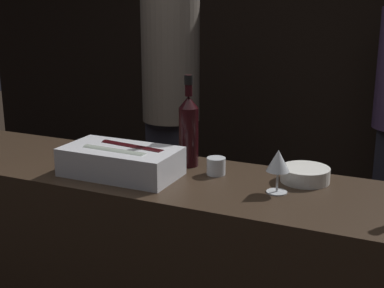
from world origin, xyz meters
The scene contains 7 objects.
wall_back_chalkboard centered at (0.00, 2.69, 1.40)m, with size 6.40×0.06×2.80m.
ice_bin_with_bottles centered at (-0.24, 0.19, 1.01)m, with size 0.42×0.22×0.11m.
bowl_white centered at (0.38, 0.39, 0.98)m, with size 0.17×0.17×0.05m.
wine_glass centered at (0.32, 0.25, 1.06)m, with size 0.08×0.08×0.15m.
candle_votive centered at (0.07, 0.34, 0.98)m, with size 0.07×0.07×0.06m.
red_wine_bottle_black_foil centered at (-0.06, 0.39, 1.10)m, with size 0.07×0.07×0.35m.
person_blond_tee centered at (-0.68, 1.46, 1.03)m, with size 0.34×0.34×1.83m.
Camera 1 is at (0.76, -1.38, 1.58)m, focal length 50.00 mm.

